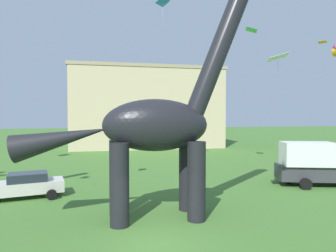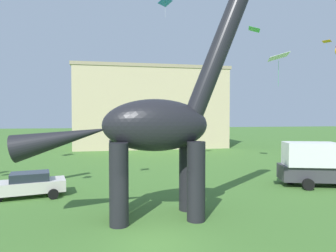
# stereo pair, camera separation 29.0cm
# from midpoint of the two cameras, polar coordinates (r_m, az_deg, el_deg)

# --- Properties ---
(ground_plane) EXTENTS (240.00, 240.00, 0.00)m
(ground_plane) POSITION_cam_midpoint_polar(r_m,az_deg,el_deg) (12.99, -2.04, -21.26)
(ground_plane) COLOR #42702D
(dinosaur_sculpture) EXTENTS (12.32, 2.61, 12.88)m
(dinosaur_sculpture) POSITION_cam_midpoint_polar(r_m,az_deg,el_deg) (14.90, -2.04, 0.16)
(dinosaur_sculpture) COLOR black
(dinosaur_sculpture) RESTS_ON ground_plane
(parked_sedan_left) EXTENTS (4.48, 2.64, 1.55)m
(parked_sedan_left) POSITION_cam_midpoint_polar(r_m,az_deg,el_deg) (21.07, -24.50, -10.06)
(parked_sedan_left) COLOR silver
(parked_sedan_left) RESTS_ON ground_plane
(parked_box_truck) EXTENTS (5.97, 3.63, 3.20)m
(parked_box_truck) POSITION_cam_midpoint_polar(r_m,az_deg,el_deg) (24.62, 27.13, -6.39)
(parked_box_truck) COLOR #38383D
(parked_box_truck) RESTS_ON ground_plane
(kite_near_high) EXTENTS (1.47, 1.66, 0.33)m
(kite_near_high) POSITION_cam_midpoint_polar(r_m,az_deg,el_deg) (30.40, 16.42, 17.29)
(kite_near_high) COLOR green
(kite_near_low) EXTENTS (1.38, 1.55, 1.60)m
(kite_near_low) POSITION_cam_midpoint_polar(r_m,az_deg,el_deg) (16.27, 20.87, 12.24)
(kite_near_low) COLOR white
(kite_mid_left) EXTENTS (1.53, 1.52, 1.68)m
(kite_mid_left) POSITION_cam_midpoint_polar(r_m,az_deg,el_deg) (30.49, -0.24, 22.62)
(kite_mid_left) COLOR #287AE5
(kite_mid_center) EXTENTS (0.96, 1.02, 1.01)m
(kite_mid_center) POSITION_cam_midpoint_polar(r_m,az_deg,el_deg) (36.82, 28.28, 14.05)
(kite_mid_center) COLOR orange
(background_building_block) EXTENTS (24.43, 9.80, 12.99)m
(background_building_block) POSITION_cam_midpoint_polar(r_m,az_deg,el_deg) (49.69, -3.20, 3.51)
(background_building_block) COLOR #CCB78E
(background_building_block) RESTS_ON ground_plane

